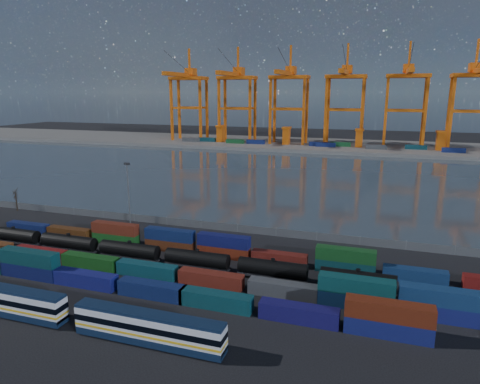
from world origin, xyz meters
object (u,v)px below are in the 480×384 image
(bare_tree, at_px, (16,200))
(gantry_cranes, at_px, (317,85))
(passenger_train, at_px, (4,301))
(tanker_string, at_px, (130,250))

(bare_tree, xyz_separation_m, gantry_cranes, (61.39, 177.23, 35.36))
(passenger_train, height_order, bare_tree, bare_tree)
(passenger_train, relative_size, gantry_cranes, 0.37)
(bare_tree, bearing_deg, tanker_string, -23.11)
(passenger_train, bearing_deg, gantry_cranes, 86.33)
(bare_tree, bearing_deg, passenger_train, -46.17)
(passenger_train, xyz_separation_m, bare_tree, (-46.91, 48.87, 1.04))
(tanker_string, xyz_separation_m, bare_tree, (-53.21, 22.71, 1.35))
(passenger_train, distance_m, bare_tree, 67.75)
(tanker_string, bearing_deg, gantry_cranes, 87.66)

